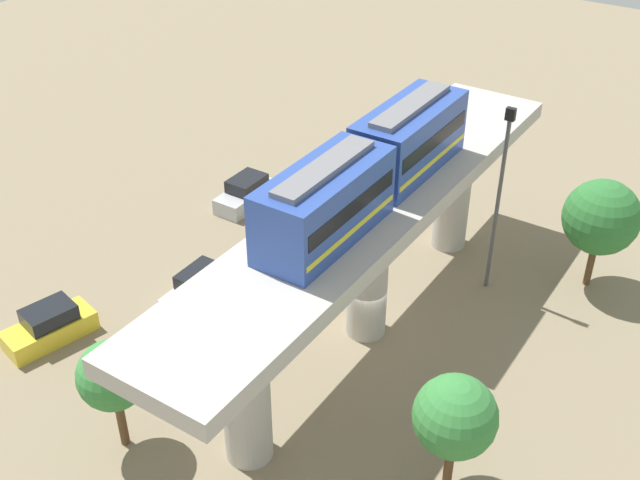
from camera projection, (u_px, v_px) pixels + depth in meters
name	position (u px, v px, depth m)	size (l,w,h in m)	color
ground_plane	(365.00, 330.00, 37.69)	(120.00, 120.00, 0.00)	#84755B
viaduct	(369.00, 233.00, 34.63)	(5.20, 28.00, 7.38)	#B7B2AA
train	(370.00, 169.00, 32.66)	(2.64, 13.55, 3.24)	#2D4CA5
parked_car_white	(200.00, 288.00, 39.27)	(1.86, 4.22, 1.76)	white
parked_car_silver	(246.00, 193.00, 47.32)	(1.81, 4.20, 1.76)	#B2B5BA
parked_car_yellow	(50.00, 326.00, 36.79)	(2.73, 4.50, 1.76)	yellow
tree_near_viaduct	(455.00, 417.00, 28.01)	(3.13, 3.13, 5.24)	brown
tree_mid_lot	(601.00, 217.00, 38.64)	(3.83, 3.83, 6.00)	brown
tree_far_corner	(113.00, 376.00, 29.76)	(2.80, 2.80, 5.10)	brown
signal_post	(499.00, 194.00, 37.71)	(0.44, 0.28, 9.98)	#4C4C51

